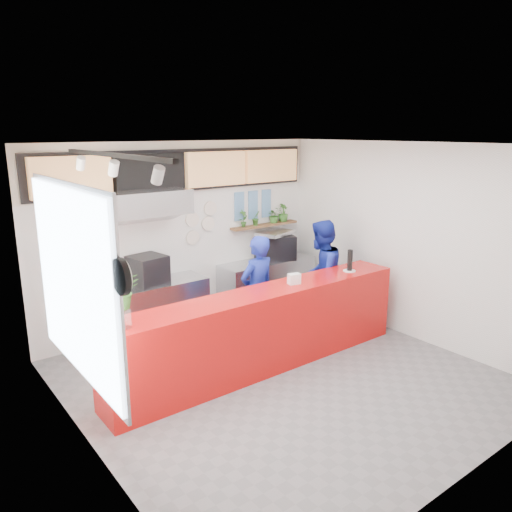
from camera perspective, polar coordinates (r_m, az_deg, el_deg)
floor at (r=6.75m, az=3.03°, el=-13.76°), size 5.00×5.00×0.00m
ceiling at (r=5.96m, az=3.42°, el=12.62°), size 5.00×5.00×0.00m
wall_back at (r=8.19m, az=-8.25°, el=2.35°), size 5.00×0.00×5.00m
wall_left at (r=5.01m, az=-19.20°, el=-6.03°), size 0.00×5.00×5.00m
wall_right at (r=8.00m, az=16.94°, el=1.59°), size 0.00×5.00×5.00m
service_counter at (r=6.79m, az=0.88°, el=-8.42°), size 4.50×0.60×1.10m
cream_band at (r=8.03m, az=-8.50°, el=10.04°), size 5.00×0.02×0.80m
prep_bench at (r=7.87m, az=-12.00°, el=-6.27°), size 1.80×0.60×0.90m
panini_oven at (r=7.67m, az=-12.27°, el=-1.58°), size 0.56×0.56×0.44m
extraction_hood at (r=7.41m, az=-12.51°, el=6.03°), size 1.20×0.70×0.35m
hood_lip at (r=7.44m, az=-12.43°, el=4.50°), size 1.20×0.69×0.31m
right_bench at (r=9.03m, az=1.26°, el=-3.27°), size 1.80×0.60×0.90m
espresso_machine at (r=8.96m, az=2.15°, el=1.00°), size 0.81×0.71×0.43m
espresso_tray at (r=8.90m, az=2.17°, el=2.65°), size 0.75×0.61×0.06m
herb_shelf at (r=8.98m, az=0.99°, el=3.55°), size 1.40×0.18×0.04m
menu_board_far_left at (r=7.24m, az=-20.35°, el=8.49°), size 1.10×0.10×0.55m
menu_board_mid_left at (r=7.67m, az=-11.98°, el=9.33°), size 1.10×0.10×0.55m
menu_board_mid_right at (r=8.23m, az=-4.59°, el=9.90°), size 1.10×0.10×0.55m
menu_board_far_right at (r=8.92m, az=1.77°, el=10.27°), size 1.10×0.10×0.55m
soffit at (r=8.01m, az=-8.38°, el=9.68°), size 4.80×0.04×0.65m
window_pane at (r=5.23m, az=-20.13°, el=-2.95°), size 0.04×2.20×1.90m
window_frame at (r=5.23m, az=-19.92°, el=-2.91°), size 0.03×2.30×2.00m
wall_clock_rim at (r=4.04m, az=-15.18°, el=-2.30°), size 0.05×0.30×0.30m
wall_clock_face at (r=4.05m, az=-14.79°, el=-2.23°), size 0.02×0.26×0.26m
track_rail at (r=4.86m, az=-16.06°, el=11.04°), size 0.05×2.40×0.04m
dec_plate_a at (r=8.19m, az=-7.30°, el=4.17°), size 0.24×0.03×0.24m
dec_plate_b at (r=8.36m, az=-5.50°, el=3.72°), size 0.24×0.03×0.24m
dec_plate_c at (r=8.25m, az=-7.23°, el=2.11°), size 0.24×0.03×0.24m
dec_plate_d at (r=8.34m, az=-5.25°, el=5.45°), size 0.24×0.03×0.24m
photo_frame_a at (r=8.67m, az=-1.93°, el=6.50°), size 0.20×0.02×0.25m
photo_frame_b at (r=8.85m, az=-0.34°, el=6.66°), size 0.20×0.02×0.25m
photo_frame_c at (r=9.03m, az=1.19°, el=6.81°), size 0.20×0.02×0.25m
photo_frame_d at (r=8.71m, az=-1.92°, el=4.87°), size 0.20×0.02×0.25m
photo_frame_e at (r=8.88m, az=-0.34°, el=5.06°), size 0.20×0.02×0.25m
photo_frame_f at (r=9.06m, az=1.18°, el=5.25°), size 0.20×0.02×0.25m
staff_center at (r=7.38m, az=0.15°, el=-4.10°), size 0.66×0.47×1.69m
staff_right at (r=8.10m, az=7.37°, el=-2.18°), size 1.04×0.91×1.79m
herb_a at (r=8.67m, az=-1.45°, el=4.33°), size 0.19×0.15×0.31m
herb_b at (r=8.84m, az=0.01°, el=4.37°), size 0.16×0.14×0.26m
herb_c at (r=9.09m, az=2.09°, el=4.72°), size 0.30×0.27×0.29m
herb_d at (r=9.23m, az=3.14°, el=4.98°), size 0.23×0.22×0.33m
glass_vase at (r=5.56m, az=-14.85°, el=-7.00°), size 0.19×0.19×0.19m
basil_vase at (r=5.46m, az=-15.07°, el=-3.86°), size 0.39×0.35×0.39m
napkin_holder at (r=6.89m, az=4.38°, el=-2.62°), size 0.18×0.14×0.14m
white_plate at (r=7.63m, az=10.62°, el=-1.67°), size 0.24×0.24×0.01m
pepper_mill at (r=7.58m, az=10.68°, el=-0.47°), size 0.09×0.09×0.31m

